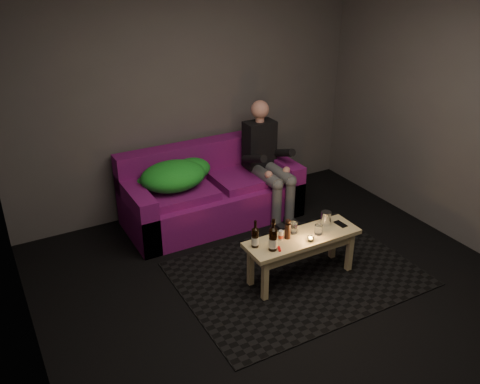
% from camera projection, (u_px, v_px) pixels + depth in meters
% --- Properties ---
extents(floor, '(4.50, 4.50, 0.00)m').
position_uv_depth(floor, '(306.00, 311.00, 4.19)').
color(floor, black).
rests_on(floor, ground).
extents(room, '(4.50, 4.50, 4.50)m').
position_uv_depth(room, '(282.00, 103.00, 3.84)').
color(room, silver).
rests_on(room, ground).
extents(rug, '(2.12, 1.55, 0.01)m').
position_uv_depth(rug, '(297.00, 274.00, 4.65)').
color(rug, black).
rests_on(rug, floor).
extents(sofa, '(1.86, 0.84, 0.80)m').
position_uv_depth(sofa, '(210.00, 194.00, 5.50)').
color(sofa, '#6F0F70').
rests_on(sofa, floor).
extents(green_blanket, '(0.82, 0.56, 0.28)m').
position_uv_depth(green_blanket, '(176.00, 175.00, 5.19)').
color(green_blanket, '#1A9323').
rests_on(green_blanket, sofa).
extents(person, '(0.33, 0.77, 1.24)m').
position_uv_depth(person, '(266.00, 158.00, 5.49)').
color(person, black).
rests_on(person, sofa).
extents(coffee_table, '(1.06, 0.34, 0.43)m').
position_uv_depth(coffee_table, '(302.00, 244.00, 4.46)').
color(coffee_table, tan).
rests_on(coffee_table, rug).
extents(beer_bottle_a, '(0.06, 0.06, 0.25)m').
position_uv_depth(beer_bottle_a, '(255.00, 237.00, 4.24)').
color(beer_bottle_a, black).
rests_on(beer_bottle_a, coffee_table).
extents(beer_bottle_b, '(0.07, 0.07, 0.29)m').
position_uv_depth(beer_bottle_b, '(273.00, 239.00, 4.18)').
color(beer_bottle_b, black).
rests_on(beer_bottle_b, coffee_table).
extents(salt_shaker, '(0.05, 0.05, 0.09)m').
position_uv_depth(salt_shaker, '(281.00, 235.00, 4.36)').
color(salt_shaker, silver).
rests_on(salt_shaker, coffee_table).
extents(pepper_mill, '(0.05, 0.05, 0.14)m').
position_uv_depth(pepper_mill, '(288.00, 231.00, 4.37)').
color(pepper_mill, black).
rests_on(pepper_mill, coffee_table).
extents(tumbler_back, '(0.09, 0.09, 0.10)m').
position_uv_depth(tumbler_back, '(293.00, 228.00, 4.46)').
color(tumbler_back, white).
rests_on(tumbler_back, coffee_table).
extents(tealight, '(0.05, 0.05, 0.04)m').
position_uv_depth(tealight, '(311.00, 239.00, 4.35)').
color(tealight, white).
rests_on(tealight, coffee_table).
extents(tumbler_front, '(0.09, 0.09, 0.09)m').
position_uv_depth(tumbler_front, '(318.00, 229.00, 4.44)').
color(tumbler_front, white).
rests_on(tumbler_front, coffee_table).
extents(steel_cup, '(0.12, 0.12, 0.13)m').
position_uv_depth(steel_cup, '(326.00, 218.00, 4.59)').
color(steel_cup, silver).
rests_on(steel_cup, coffee_table).
extents(smartphone, '(0.07, 0.13, 0.01)m').
position_uv_depth(smartphone, '(341.00, 224.00, 4.61)').
color(smartphone, black).
rests_on(smartphone, coffee_table).
extents(red_lighter, '(0.05, 0.07, 0.01)m').
position_uv_depth(red_lighter, '(279.00, 249.00, 4.23)').
color(red_lighter, red).
rests_on(red_lighter, coffee_table).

